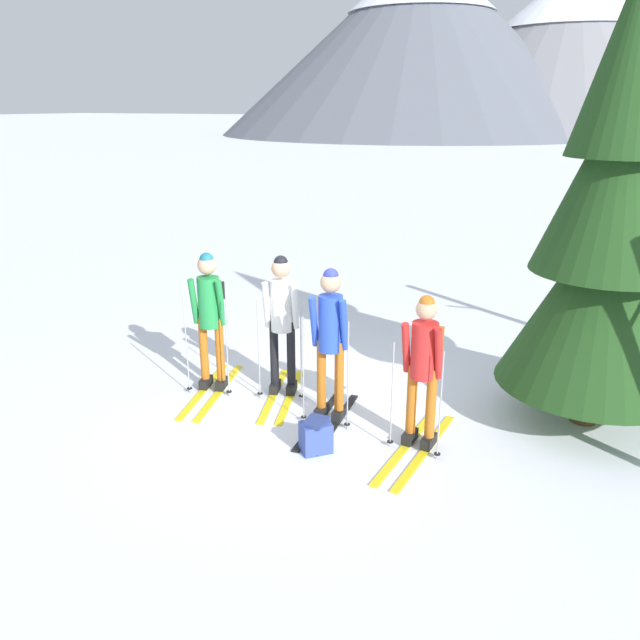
{
  "coord_description": "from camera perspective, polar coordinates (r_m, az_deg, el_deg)",
  "views": [
    {
      "loc": [
        3.04,
        -6.48,
        3.59
      ],
      "look_at": [
        -0.1,
        0.27,
        1.05
      ],
      "focal_mm": 35.59,
      "sensor_mm": 36.0,
      "label": 1
    }
  ],
  "objects": [
    {
      "name": "mountain_ridge_distant",
      "position": [
        87.1,
        20.59,
        22.1
      ],
      "size": [
        83.36,
        58.67,
        21.06
      ],
      "color": "slate",
      "rests_on": "ground"
    },
    {
      "name": "skier_in_green",
      "position": [
        8.23,
        -9.87,
        0.62
      ],
      "size": [
        0.73,
        1.75,
        1.84
      ],
      "color": "yellow",
      "rests_on": "ground"
    },
    {
      "name": "skier_in_red",
      "position": [
        6.83,
        9.31,
        -3.9
      ],
      "size": [
        0.61,
        1.81,
        1.74
      ],
      "color": "yellow",
      "rests_on": "ground"
    },
    {
      "name": "ground_plane",
      "position": [
        8.0,
        -0.17,
        -7.79
      ],
      "size": [
        400.0,
        400.0,
        0.0
      ],
      "primitive_type": "plane",
      "color": "white"
    },
    {
      "name": "skier_in_blue",
      "position": [
        7.29,
        0.92,
        -1.57
      ],
      "size": [
        0.61,
        1.58,
        1.86
      ],
      "color": "black",
      "rests_on": "ground"
    },
    {
      "name": "backpack_on_snow_front",
      "position": [
        6.97,
        -0.38,
        -10.37
      ],
      "size": [
        0.4,
        0.4,
        0.38
      ],
      "color": "#384C99",
      "rests_on": "ground"
    },
    {
      "name": "pine_tree_near",
      "position": [
        7.58,
        24.76,
        7.9
      ],
      "size": [
        2.15,
        2.15,
        5.19
      ],
      "color": "#51381E",
      "rests_on": "ground"
    },
    {
      "name": "skier_in_white",
      "position": [
        7.98,
        -3.46,
        0.12
      ],
      "size": [
        0.77,
        1.62,
        1.84
      ],
      "color": "yellow",
      "rests_on": "ground"
    }
  ]
}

